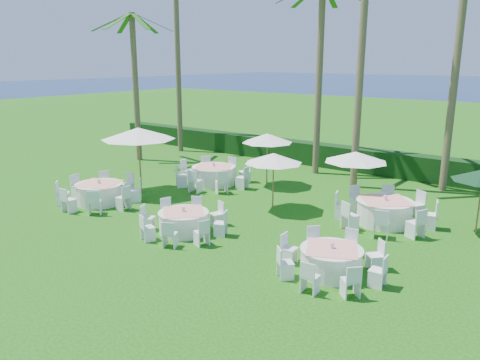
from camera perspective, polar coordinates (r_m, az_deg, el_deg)
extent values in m
plane|color=#154F0D|center=(15.58, -5.04, -6.82)|extent=(120.00, 120.00, 0.00)
cube|color=black|center=(25.26, 13.42, 2.54)|extent=(34.00, 1.00, 1.20)
cylinder|color=white|center=(19.71, -16.72, -1.61)|extent=(1.82, 1.82, 0.79)
cylinder|color=white|center=(19.61, -16.81, -0.47)|extent=(1.90, 1.90, 0.03)
cube|color=#FFA08C|center=(19.60, -16.81, -0.39)|extent=(1.94, 1.94, 0.01)
cylinder|color=silver|center=(19.58, -16.83, -0.15)|extent=(0.13, 0.13, 0.17)
cube|color=white|center=(18.61, -14.06, -2.11)|extent=(0.45, 0.45, 0.95)
cube|color=white|center=(19.54, -12.60, -1.23)|extent=(0.63, 0.63, 0.95)
cube|color=white|center=(20.54, -13.60, -0.53)|extent=(0.45, 0.45, 0.95)
cube|color=white|center=(21.05, -16.25, -0.34)|extent=(0.63, 0.63, 0.95)
cube|color=white|center=(20.81, -19.13, -0.73)|extent=(0.45, 0.45, 0.95)
cube|color=white|center=(19.94, -20.79, -1.53)|extent=(0.63, 0.63, 0.95)
cube|color=white|center=(18.91, -20.15, -2.31)|extent=(0.45, 0.45, 0.95)
cube|color=white|center=(18.33, -17.30, -2.58)|extent=(0.63, 0.63, 0.95)
cylinder|color=white|center=(15.81, -6.87, -5.18)|extent=(1.63, 1.63, 0.71)
cylinder|color=white|center=(15.70, -6.91, -3.93)|extent=(1.70, 1.70, 0.03)
cube|color=#FFA08C|center=(15.69, -6.92, -3.84)|extent=(1.86, 1.86, 0.01)
cylinder|color=silver|center=(15.66, -6.93, -3.55)|extent=(0.11, 0.11, 0.15)
cube|color=white|center=(15.43, -2.39, -5.31)|extent=(0.52, 0.52, 0.85)
cube|color=white|center=(16.35, -2.85, -4.17)|extent=(0.51, 0.51, 0.85)
cube|color=white|center=(16.93, -5.47, -3.55)|extent=(0.52, 0.52, 0.85)
cube|color=white|center=(16.89, -8.77, -3.71)|extent=(0.51, 0.51, 0.85)
cube|color=white|center=(16.24, -11.14, -4.56)|extent=(0.52, 0.52, 0.85)
cube|color=white|center=(15.32, -11.19, -5.73)|extent=(0.51, 0.51, 0.85)
cube|color=white|center=(14.67, -8.52, -6.53)|extent=(0.52, 0.52, 0.85)
cube|color=white|center=(14.72, -4.71, -6.34)|extent=(0.51, 0.51, 0.85)
cylinder|color=white|center=(13.04, 11.03, -9.74)|extent=(1.63, 1.63, 0.71)
cylinder|color=white|center=(12.89, 11.11, -8.27)|extent=(1.70, 1.70, 0.03)
cube|color=#FFA08C|center=(12.88, 11.12, -8.16)|extent=(1.75, 1.75, 0.01)
cylinder|color=silver|center=(12.85, 11.13, -7.81)|extent=(0.11, 0.11, 0.15)
cube|color=white|center=(12.62, 16.45, -10.58)|extent=(0.42, 0.42, 0.85)
cube|color=white|center=(13.51, 16.14, -8.85)|extent=(0.56, 0.56, 0.85)
cube|color=white|center=(14.10, 13.13, -7.64)|extent=(0.42, 0.42, 0.85)
cube|color=white|center=(14.10, 9.13, -7.44)|extent=(0.56, 0.56, 0.85)
cube|color=white|center=(13.50, 6.03, -8.34)|extent=(0.42, 0.42, 0.85)
cube|color=white|center=(12.61, 5.57, -10.03)|extent=(0.56, 0.56, 0.85)
cube|color=white|center=(11.95, 8.56, -11.59)|extent=(0.42, 0.42, 0.85)
cube|color=white|center=(11.95, 13.34, -11.83)|extent=(0.56, 0.56, 0.85)
cylinder|color=white|center=(21.73, -3.22, 0.52)|extent=(1.93, 1.93, 0.84)
cylinder|color=white|center=(21.63, -3.24, 1.63)|extent=(2.01, 2.01, 0.03)
cube|color=#FFA08C|center=(21.62, -3.24, 1.69)|extent=(2.13, 2.13, 0.01)
cylinder|color=silver|center=(21.60, -3.24, 1.91)|extent=(0.13, 0.13, 0.18)
cube|color=white|center=(20.96, 0.27, 0.27)|extent=(0.53, 0.53, 1.01)
cube|color=white|center=(22.08, 0.59, 0.99)|extent=(0.66, 0.66, 1.01)
cube|color=white|center=(22.96, -1.22, 1.52)|extent=(0.53, 0.53, 1.01)
cube|color=white|center=(23.14, -4.06, 1.59)|extent=(0.66, 0.66, 1.01)
cube|color=white|center=(22.53, -6.47, 1.17)|extent=(0.53, 0.53, 1.01)
cube|color=white|center=(21.44, -7.16, 0.47)|extent=(0.66, 0.66, 1.01)
cube|color=white|center=(20.49, -5.47, -0.14)|extent=(0.53, 0.53, 1.01)
cube|color=white|center=(20.28, -2.28, -0.23)|extent=(0.66, 0.66, 1.01)
cylinder|color=white|center=(17.32, 17.17, -3.78)|extent=(1.90, 1.90, 0.82)
cylinder|color=white|center=(17.19, 17.27, -2.45)|extent=(1.98, 1.98, 0.03)
cube|color=#FFA08C|center=(17.19, 17.28, -2.37)|extent=(2.16, 2.16, 0.01)
cylinder|color=silver|center=(17.16, 17.30, -2.10)|extent=(0.13, 0.13, 0.18)
cube|color=white|center=(17.30, 22.10, -3.95)|extent=(0.57, 0.57, 0.99)
cube|color=white|center=(18.29, 20.68, -2.85)|extent=(0.63, 0.63, 0.99)
cube|color=white|center=(18.71, 17.48, -2.19)|extent=(0.57, 0.57, 0.99)
cube|color=white|center=(18.36, 14.14, -2.27)|extent=(0.63, 0.63, 0.99)
cube|color=white|center=(17.41, 12.32, -3.08)|extent=(0.57, 0.57, 0.99)
cube|color=white|center=(16.37, 13.29, -4.26)|extent=(0.63, 0.63, 0.99)
cube|color=white|center=(15.88, 16.85, -5.09)|extent=(0.57, 0.57, 0.99)
cube|color=white|center=(16.28, 20.64, -4.93)|extent=(0.63, 0.63, 0.99)
cylinder|color=brown|center=(20.61, -12.11, 2.18)|extent=(0.07, 0.07, 2.75)
cone|color=white|center=(20.39, -12.29, 5.57)|extent=(3.14, 3.14, 0.49)
sphere|color=brown|center=(20.36, -12.32, 6.05)|extent=(0.11, 0.11, 0.11)
cylinder|color=brown|center=(17.93, 4.06, -0.35)|extent=(0.05, 0.05, 2.14)
cone|color=white|center=(17.71, 4.11, 2.66)|extent=(2.21, 2.21, 0.39)
sphere|color=brown|center=(17.69, 4.12, 3.09)|extent=(0.09, 0.09, 0.09)
cylinder|color=brown|center=(21.44, 3.31, 2.37)|extent=(0.06, 0.06, 2.32)
cone|color=white|center=(21.25, 3.35, 5.13)|extent=(2.32, 2.32, 0.42)
sphere|color=brown|center=(21.22, 3.36, 5.51)|extent=(0.09, 0.09, 0.09)
cylinder|color=brown|center=(18.51, 13.76, -0.20)|extent=(0.05, 0.05, 2.18)
cone|color=white|center=(18.29, 13.94, 2.77)|extent=(2.41, 2.41, 0.39)
sphere|color=brown|center=(18.27, 13.96, 3.18)|extent=(0.09, 0.09, 0.09)
cylinder|color=brown|center=(17.25, 27.15, -2.55)|extent=(0.05, 0.05, 2.13)
cylinder|color=brown|center=(29.66, -7.61, 15.08)|extent=(0.32, 0.32, 12.06)
cylinder|color=brown|center=(23.69, 9.60, 11.71)|extent=(0.32, 0.32, 9.18)
cylinder|color=brown|center=(21.30, 14.58, 14.80)|extent=(0.32, 0.32, 11.87)
cylinder|color=brown|center=(22.03, 24.68, 11.01)|extent=(0.32, 0.32, 9.62)
cylinder|color=brown|center=(27.33, -12.59, 10.79)|extent=(0.32, 0.32, 8.11)
cube|color=#205715|center=(26.34, -12.14, 18.47)|extent=(2.17, 1.01, 1.00)
cube|color=#205715|center=(27.21, -10.62, 18.40)|extent=(1.86, 1.64, 1.00)
cube|color=#205715|center=(28.21, -11.54, 18.21)|extent=(0.67, 2.22, 1.00)
cube|color=#205715|center=(28.38, -13.84, 18.06)|extent=(2.17, 1.01, 1.00)
cube|color=#205715|center=(27.55, -15.38, 18.09)|extent=(1.86, 1.64, 1.00)
cube|color=#205715|center=(26.52, -14.60, 18.30)|extent=(0.67, 2.22, 1.00)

